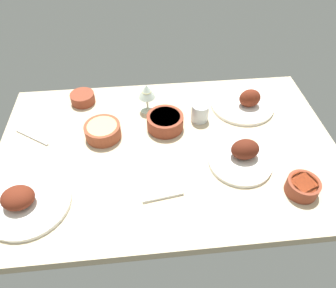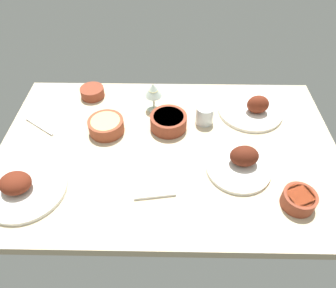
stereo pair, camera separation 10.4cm
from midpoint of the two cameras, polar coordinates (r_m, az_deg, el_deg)
dining_table at (r=129.61cm, az=2.30°, el=-1.33°), size 140.00×90.00×4.00cm
plate_far_side at (r=149.45cm, az=17.20°, el=6.15°), size 29.45×29.45×10.01cm
plate_near_viewer at (r=122.07cm, az=-23.05°, el=-7.37°), size 29.67×29.67×8.25cm
plate_center_main at (r=123.28cm, az=15.62°, el=-3.48°), size 24.85×24.85×9.52cm
bowl_onions at (r=155.51cm, az=-11.87°, el=9.29°), size 11.28×11.28×4.84cm
bowl_cream at (r=134.59cm, az=2.41°, el=4.12°), size 15.87×15.87×6.43cm
bowl_pasta at (r=134.52cm, az=-9.14°, el=3.31°), size 15.14×15.14×6.00cm
bowl_sauce at (r=119.52cm, az=25.28°, el=-9.30°), size 11.60×11.60×5.63cm
wine_glass at (r=140.36cm, az=-0.56°, el=9.58°), size 7.60×7.60×14.00cm
water_tumbler at (r=138.35cm, az=8.91°, el=5.25°), size 7.77×7.77×8.23cm
folded_napkin at (r=115.08cm, az=-0.05°, el=-7.58°), size 16.49×13.41×1.20cm
spoon_loose at (r=145.97cm, az=-20.75°, el=2.95°), size 15.21×11.07×0.80cm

